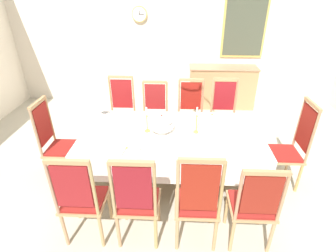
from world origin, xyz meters
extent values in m
cube|color=#BAB2A0|center=(0.00, 0.00, -0.02)|extent=(7.11, 5.88, 0.04)
cube|color=silver|center=(0.00, 2.98, 1.69)|extent=(7.11, 0.08, 3.38)
cylinder|color=#AB8650|center=(-1.04, -0.41, 0.36)|extent=(0.07, 0.07, 0.73)
cylinder|color=tan|center=(1.04, -0.41, 0.36)|extent=(0.07, 0.07, 0.73)
cylinder|color=tan|center=(-1.04, 0.58, 0.36)|extent=(0.07, 0.07, 0.73)
cylinder|color=#A88753|center=(1.04, 0.58, 0.36)|extent=(0.07, 0.07, 0.73)
cube|color=tan|center=(0.00, 0.09, 0.69)|extent=(2.16, 1.07, 0.08)
cube|color=tan|center=(0.00, 0.09, 0.74)|extent=(2.28, 1.19, 0.03)
cube|color=white|center=(0.00, 0.09, 0.76)|extent=(2.30, 1.21, 0.00)
cube|color=white|center=(0.00, -0.51, 0.59)|extent=(2.30, 0.00, 0.34)
cube|color=white|center=(0.00, 0.69, 0.59)|extent=(2.30, 0.00, 0.34)
cube|color=white|center=(-1.14, 0.09, 0.59)|extent=(0.00, 1.21, 0.34)
cube|color=white|center=(1.14, 0.09, 0.59)|extent=(0.00, 1.21, 0.34)
cylinder|color=tan|center=(-1.06, -0.67, 0.22)|extent=(0.04, 0.04, 0.44)
cylinder|color=tan|center=(-0.68, -0.67, 0.22)|extent=(0.04, 0.04, 0.44)
cylinder|color=tan|center=(-1.06, -1.03, 0.22)|extent=(0.04, 0.04, 0.44)
cylinder|color=tan|center=(-0.68, -1.03, 0.22)|extent=(0.04, 0.04, 0.44)
cube|color=tan|center=(-0.87, -0.85, 0.45)|extent=(0.44, 0.42, 0.03)
cube|color=maroon|center=(-0.87, -0.85, 0.48)|extent=(0.40, 0.38, 0.02)
cylinder|color=tan|center=(-1.06, -1.04, 0.78)|extent=(0.03, 0.03, 0.62)
cylinder|color=tan|center=(-0.67, -1.04, 0.78)|extent=(0.03, 0.03, 0.62)
cube|color=maroon|center=(-0.87, -1.04, 0.81)|extent=(0.34, 0.02, 0.47)
cube|color=tan|center=(-0.87, -1.04, 1.09)|extent=(0.40, 0.04, 0.04)
cylinder|color=tan|center=(-0.68, 0.84, 0.22)|extent=(0.04, 0.04, 0.44)
cylinder|color=#A78C4F|center=(-1.06, 0.84, 0.22)|extent=(0.04, 0.04, 0.44)
cylinder|color=tan|center=(-0.68, 1.20, 0.22)|extent=(0.04, 0.04, 0.44)
cylinder|color=#AA7D55|center=(-1.06, 1.20, 0.22)|extent=(0.04, 0.04, 0.44)
cube|color=tan|center=(-0.87, 1.02, 0.45)|extent=(0.44, 0.42, 0.03)
cube|color=maroon|center=(-0.87, 1.02, 0.48)|extent=(0.40, 0.38, 0.02)
cylinder|color=tan|center=(-0.67, 1.21, 0.79)|extent=(0.03, 0.03, 0.65)
cylinder|color=#AE8251|center=(-1.06, 1.21, 0.79)|extent=(0.03, 0.03, 0.65)
cube|color=maroon|center=(-0.87, 1.21, 0.83)|extent=(0.34, 0.02, 0.50)
cube|color=tan|center=(-0.87, 1.21, 1.12)|extent=(0.40, 0.04, 0.04)
cylinder|color=tan|center=(-0.50, -0.67, 0.22)|extent=(0.04, 0.04, 0.44)
cylinder|color=#B27E52|center=(-0.12, -0.67, 0.22)|extent=(0.04, 0.04, 0.44)
cylinder|color=tan|center=(-0.50, -1.03, 0.22)|extent=(0.04, 0.04, 0.44)
cylinder|color=#A48C53|center=(-0.12, -1.03, 0.22)|extent=(0.04, 0.04, 0.44)
cube|color=tan|center=(-0.31, -0.85, 0.45)|extent=(0.44, 0.42, 0.03)
cube|color=maroon|center=(-0.31, -0.85, 0.48)|extent=(0.40, 0.38, 0.02)
cylinder|color=tan|center=(-0.50, -1.04, 0.78)|extent=(0.03, 0.03, 0.63)
cylinder|color=tan|center=(-0.11, -1.04, 0.78)|extent=(0.03, 0.03, 0.63)
cube|color=maroon|center=(-0.31, -1.04, 0.81)|extent=(0.34, 0.02, 0.48)
cube|color=tan|center=(-0.31, -1.04, 1.09)|extent=(0.40, 0.04, 0.04)
cylinder|color=tan|center=(-0.12, 0.84, 0.22)|extent=(0.04, 0.04, 0.44)
cylinder|color=tan|center=(-0.50, 0.84, 0.22)|extent=(0.04, 0.04, 0.44)
cylinder|color=tan|center=(-0.12, 1.20, 0.22)|extent=(0.04, 0.04, 0.44)
cylinder|color=#A57F5B|center=(-0.50, 1.20, 0.22)|extent=(0.04, 0.04, 0.44)
cube|color=tan|center=(-0.31, 1.02, 0.45)|extent=(0.44, 0.42, 0.03)
cube|color=maroon|center=(-0.31, 1.02, 0.48)|extent=(0.40, 0.38, 0.02)
cylinder|color=tan|center=(-0.11, 1.21, 0.76)|extent=(0.03, 0.03, 0.58)
cylinder|color=tan|center=(-0.50, 1.21, 0.76)|extent=(0.03, 0.03, 0.58)
cube|color=maroon|center=(-0.31, 1.21, 0.78)|extent=(0.34, 0.02, 0.44)
cube|color=tan|center=(-0.31, 1.21, 1.04)|extent=(0.40, 0.04, 0.04)
cylinder|color=#B27D50|center=(0.10, -0.67, 0.22)|extent=(0.04, 0.04, 0.44)
cylinder|color=tan|center=(0.48, -0.67, 0.22)|extent=(0.04, 0.04, 0.44)
cylinder|color=tan|center=(0.10, -1.03, 0.22)|extent=(0.04, 0.04, 0.44)
cylinder|color=tan|center=(0.48, -1.03, 0.22)|extent=(0.04, 0.04, 0.44)
cube|color=tan|center=(0.29, -0.85, 0.45)|extent=(0.44, 0.42, 0.03)
cube|color=maroon|center=(0.29, -0.85, 0.48)|extent=(0.40, 0.38, 0.02)
cylinder|color=tan|center=(0.09, -1.04, 0.80)|extent=(0.03, 0.03, 0.67)
cylinder|color=#A5884F|center=(0.48, -1.04, 0.80)|extent=(0.03, 0.03, 0.67)
cube|color=maroon|center=(0.29, -1.04, 0.84)|extent=(0.34, 0.02, 0.51)
cube|color=tan|center=(0.29, -1.04, 1.14)|extent=(0.40, 0.04, 0.04)
cylinder|color=tan|center=(0.48, 0.84, 0.22)|extent=(0.04, 0.04, 0.44)
cylinder|color=tan|center=(0.10, 0.84, 0.22)|extent=(0.04, 0.04, 0.44)
cylinder|color=tan|center=(0.48, 1.20, 0.22)|extent=(0.04, 0.04, 0.44)
cylinder|color=tan|center=(0.10, 1.20, 0.22)|extent=(0.04, 0.04, 0.44)
cube|color=tan|center=(0.29, 1.02, 0.45)|extent=(0.44, 0.42, 0.03)
cube|color=maroon|center=(0.29, 1.02, 0.48)|extent=(0.40, 0.38, 0.02)
cylinder|color=tan|center=(0.48, 1.21, 0.78)|extent=(0.03, 0.03, 0.62)
cylinder|color=tan|center=(0.09, 1.21, 0.78)|extent=(0.03, 0.03, 0.62)
cube|color=maroon|center=(0.29, 1.21, 0.81)|extent=(0.34, 0.02, 0.47)
cube|color=tan|center=(0.29, 1.21, 1.09)|extent=(0.40, 0.04, 0.04)
cylinder|color=tan|center=(0.64, -0.67, 0.22)|extent=(0.04, 0.04, 0.44)
cylinder|color=tan|center=(1.02, -0.67, 0.22)|extent=(0.04, 0.04, 0.44)
cylinder|color=tan|center=(0.64, -1.03, 0.22)|extent=(0.04, 0.04, 0.44)
cylinder|color=tan|center=(1.02, -1.03, 0.22)|extent=(0.04, 0.04, 0.44)
cube|color=tan|center=(0.83, -0.85, 0.45)|extent=(0.44, 0.42, 0.03)
cube|color=maroon|center=(0.83, -0.85, 0.48)|extent=(0.40, 0.38, 0.02)
cylinder|color=tan|center=(0.64, -1.04, 0.75)|extent=(0.03, 0.03, 0.56)
cylinder|color=tan|center=(1.03, -1.04, 0.75)|extent=(0.03, 0.03, 0.56)
cube|color=maroon|center=(0.83, -1.04, 0.78)|extent=(0.34, 0.02, 0.43)
cube|color=tan|center=(0.83, -1.04, 1.03)|extent=(0.40, 0.04, 0.04)
cylinder|color=tan|center=(1.02, 0.84, 0.22)|extent=(0.04, 0.04, 0.44)
cylinder|color=tan|center=(0.64, 0.84, 0.22)|extent=(0.04, 0.04, 0.44)
cylinder|color=tan|center=(1.02, 1.20, 0.22)|extent=(0.04, 0.04, 0.44)
cylinder|color=tan|center=(0.64, 1.20, 0.22)|extent=(0.04, 0.04, 0.44)
cube|color=tan|center=(0.83, 1.02, 0.45)|extent=(0.44, 0.42, 0.03)
cube|color=maroon|center=(0.83, 1.02, 0.48)|extent=(0.40, 0.38, 0.02)
cylinder|color=#AB7E5B|center=(1.03, 1.21, 0.79)|extent=(0.03, 0.03, 0.64)
cylinder|color=tan|center=(0.64, 1.21, 0.79)|extent=(0.03, 0.03, 0.64)
cube|color=maroon|center=(0.83, 1.21, 0.82)|extent=(0.34, 0.02, 0.48)
cube|color=tan|center=(0.83, 1.21, 1.10)|extent=(0.40, 0.04, 0.04)
cylinder|color=tan|center=(-1.30, 0.28, 0.22)|extent=(0.04, 0.04, 0.44)
cylinder|color=tan|center=(-1.30, -0.10, 0.22)|extent=(0.04, 0.04, 0.44)
cylinder|color=#A67E53|center=(-1.66, 0.28, 0.22)|extent=(0.04, 0.04, 0.44)
cylinder|color=tan|center=(-1.66, -0.10, 0.22)|extent=(0.04, 0.04, 0.44)
cube|color=tan|center=(-1.48, 0.09, 0.45)|extent=(0.42, 0.44, 0.03)
cube|color=maroon|center=(-1.48, 0.09, 0.48)|extent=(0.38, 0.40, 0.02)
cylinder|color=tan|center=(-1.67, 0.28, 0.80)|extent=(0.03, 0.03, 0.67)
cylinder|color=#A47F5F|center=(-1.67, -0.11, 0.80)|extent=(0.03, 0.03, 0.67)
cube|color=maroon|center=(-1.67, 0.09, 0.84)|extent=(0.02, 0.34, 0.51)
cube|color=tan|center=(-1.67, 0.09, 1.14)|extent=(0.04, 0.40, 0.04)
cylinder|color=tan|center=(1.30, -0.10, 0.22)|extent=(0.04, 0.04, 0.44)
cylinder|color=tan|center=(1.30, 0.28, 0.22)|extent=(0.04, 0.04, 0.44)
cylinder|color=tan|center=(1.66, -0.10, 0.22)|extent=(0.04, 0.04, 0.44)
cylinder|color=tan|center=(1.66, 0.28, 0.22)|extent=(0.04, 0.04, 0.44)
cube|color=tan|center=(1.48, 0.09, 0.45)|extent=(0.42, 0.44, 0.03)
cube|color=maroon|center=(1.48, 0.09, 0.48)|extent=(0.38, 0.40, 0.02)
cylinder|color=#A87F5B|center=(1.67, -0.11, 0.83)|extent=(0.03, 0.03, 0.72)
cylinder|color=tan|center=(1.67, 0.28, 0.83)|extent=(0.03, 0.03, 0.72)
cube|color=maroon|center=(1.67, 0.09, 0.86)|extent=(0.02, 0.34, 0.54)
cube|color=tan|center=(1.67, 0.09, 1.18)|extent=(0.04, 0.40, 0.04)
cylinder|color=white|center=(-0.12, 0.09, 0.77)|extent=(0.17, 0.17, 0.02)
ellipsoid|color=white|center=(-0.12, 0.09, 0.85)|extent=(0.32, 0.32, 0.14)
ellipsoid|color=white|center=(-0.12, 0.09, 0.93)|extent=(0.28, 0.28, 0.11)
sphere|color=brown|center=(-0.12, 0.09, 0.99)|extent=(0.03, 0.03, 0.03)
cylinder|color=gold|center=(-0.31, 0.09, 0.77)|extent=(0.07, 0.07, 0.02)
cylinder|color=gold|center=(-0.31, 0.09, 0.88)|extent=(0.02, 0.02, 0.21)
cone|color=gold|center=(-0.31, 0.09, 0.99)|extent=(0.04, 0.04, 0.02)
cylinder|color=silver|center=(-0.31, 0.09, 1.05)|extent=(0.02, 0.02, 0.10)
cylinder|color=gold|center=(0.31, 0.09, 0.77)|extent=(0.07, 0.07, 0.02)
cylinder|color=gold|center=(0.31, 0.09, 0.89)|extent=(0.02, 0.02, 0.22)
cone|color=gold|center=(0.31, 0.09, 1.00)|extent=(0.04, 0.04, 0.02)
cylinder|color=silver|center=(0.31, 0.09, 1.06)|extent=(0.02, 0.02, 0.10)
cylinder|color=white|center=(-0.41, -0.36, 0.78)|extent=(0.15, 0.15, 0.04)
cylinder|color=white|center=(-0.41, -0.36, 0.79)|extent=(0.12, 0.12, 0.03)
torus|color=brown|center=(-0.41, -0.36, 0.79)|extent=(0.14, 0.14, 0.01)
cylinder|color=white|center=(0.48, 0.58, 0.78)|extent=(0.15, 0.15, 0.03)
cylinder|color=white|center=(0.48, 0.58, 0.78)|extent=(0.12, 0.12, 0.02)
torus|color=brown|center=(0.48, 0.58, 0.79)|extent=(0.14, 0.14, 0.01)
cylinder|color=white|center=(-0.99, 0.58, 0.78)|extent=(0.14, 0.14, 0.03)
cylinder|color=silver|center=(-0.99, 0.58, 0.78)|extent=(0.12, 0.12, 0.02)
torus|color=brown|center=(-0.99, 0.58, 0.79)|extent=(0.14, 0.14, 0.01)
cube|color=gold|center=(-0.52, -0.40, 0.77)|extent=(0.03, 0.14, 0.00)
ellipsoid|color=gold|center=(-0.51, -0.31, 0.77)|extent=(0.03, 0.05, 0.01)
cube|color=gold|center=(0.60, 0.54, 0.77)|extent=(0.05, 0.14, 0.00)
ellipsoid|color=gold|center=(0.57, 0.62, 0.77)|extent=(0.03, 0.05, 0.01)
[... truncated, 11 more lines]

